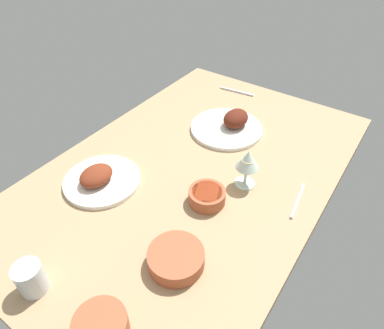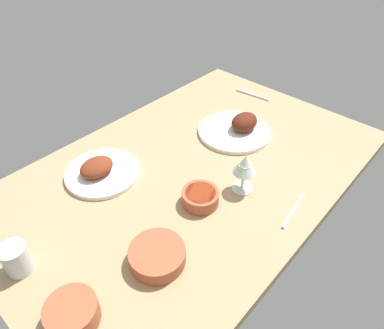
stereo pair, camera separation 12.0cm
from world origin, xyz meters
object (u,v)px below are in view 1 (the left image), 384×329
object	(u,v)px
plate_far_side	(229,125)
fork_loose	(298,200)
bowl_sauce	(207,196)
water_tumbler	(31,278)
wine_glass	(248,161)
plate_center_main	(100,179)
bowl_cream	(176,258)
bowl_onions	(101,327)
spoon_loose	(237,91)

from	to	relation	value
plate_far_side	fork_loose	bearing A→B (deg)	59.57
bowl_sauce	water_tumbler	distance (cm)	53.71
fork_loose	wine_glass	bearing A→B (deg)	-89.76
plate_far_side	fork_loose	world-z (taller)	plate_far_side
plate_center_main	bowl_sauce	bearing A→B (deg)	111.37
water_tumbler	plate_center_main	bearing A→B (deg)	-157.92
bowl_cream	bowl_onions	world-z (taller)	bowl_onions
plate_far_side	fork_loose	size ratio (longest dim) A/B	1.77
plate_center_main	plate_far_side	bearing A→B (deg)	159.53
wine_glass	water_tumbler	distance (cm)	69.29
water_tumbler	fork_loose	world-z (taller)	water_tumbler
plate_far_side	bowl_onions	size ratio (longest dim) A/B	2.35
spoon_loose	bowl_sauce	bearing A→B (deg)	-75.09
bowl_sauce	fork_loose	bearing A→B (deg)	124.90
bowl_cream	plate_center_main	bearing A→B (deg)	-104.84
bowl_onions	fork_loose	distance (cm)	68.27
plate_far_side	wine_glass	xyz separation A→B (cm)	(25.17, 20.66, 7.75)
bowl_cream	wine_glass	size ratio (longest dim) A/B	1.10
plate_far_side	bowl_cream	xyz separation A→B (cm)	(63.29, 20.25, 0.34)
plate_far_side	plate_center_main	world-z (taller)	plate_far_side
plate_far_side	water_tumbler	xyz separation A→B (cm)	(89.38, -4.80, 2.22)
bowl_cream	bowl_sauce	size ratio (longest dim) A/B	1.30
bowl_onions	bowl_sauce	size ratio (longest dim) A/B	1.05
bowl_cream	fork_loose	world-z (taller)	bowl_cream
bowl_sauce	fork_loose	size ratio (longest dim) A/B	0.72
plate_center_main	water_tumbler	distance (cm)	39.65
bowl_sauce	wine_glass	size ratio (longest dim) A/B	0.84
wine_glass	water_tumbler	size ratio (longest dim) A/B	1.59
plate_center_main	spoon_loose	size ratio (longest dim) A/B	1.50
bowl_cream	bowl_onions	size ratio (longest dim) A/B	1.24
bowl_onions	fork_loose	size ratio (longest dim) A/B	0.75
bowl_cream	fork_loose	bearing A→B (deg)	155.84
bowl_cream	water_tumbler	size ratio (longest dim) A/B	1.74
plate_far_side	bowl_sauce	world-z (taller)	plate_far_side
bowl_sauce	water_tumbler	size ratio (longest dim) A/B	1.34
bowl_onions	bowl_cream	bearing A→B (deg)	173.51
plate_center_main	wine_glass	xyz separation A→B (cm)	(-27.54, 40.33, 7.99)
bowl_cream	bowl_sauce	distance (cm)	24.64
plate_center_main	bowl_onions	world-z (taller)	plate_center_main
plate_center_main	water_tumbler	bearing A→B (deg)	22.08
bowl_sauce	wine_glass	xyz separation A→B (cm)	(-14.14, 6.09, 7.39)
plate_far_side	plate_center_main	xyz separation A→B (cm)	(52.71, -19.68, -0.25)
plate_far_side	water_tumbler	bearing A→B (deg)	-3.07
plate_center_main	water_tumbler	world-z (taller)	water_tumbler
water_tumbler	bowl_cream	bearing A→B (deg)	136.17
fork_loose	bowl_onions	bearing A→B (deg)	-25.84
bowl_onions	spoon_loose	bearing A→B (deg)	-165.50
bowl_onions	wine_glass	world-z (taller)	wine_glass
bowl_cream	spoon_loose	distance (cm)	98.35
water_tumbler	fork_loose	size ratio (longest dim) A/B	0.53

